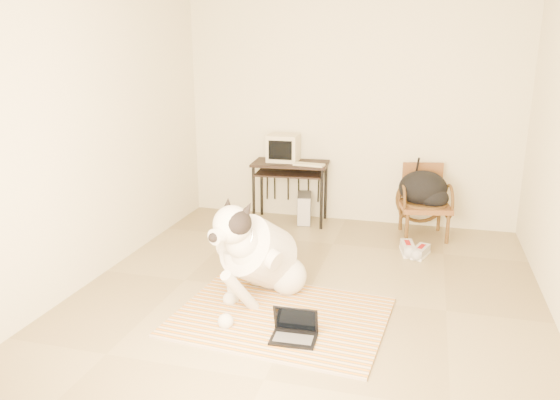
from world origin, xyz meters
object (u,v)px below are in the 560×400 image
at_px(laptop, 294,331).
at_px(backpack, 425,190).
at_px(computer_desk, 290,171).
at_px(rattan_chair, 424,201).
at_px(dog, 259,255).
at_px(crt_monitor, 283,148).
at_px(pc_tower, 304,208).

relative_size(laptop, backpack, 0.62).
relative_size(computer_desk, rattan_chair, 1.15).
height_order(dog, laptop, dog).
xyz_separation_m(rattan_chair, backpack, (-0.00, -0.05, 0.15)).
bearing_deg(computer_desk, dog, -83.02).
xyz_separation_m(laptop, backpack, (0.86, 2.61, 0.48)).
bearing_deg(rattan_chair, computer_desk, 177.39).
height_order(rattan_chair, backpack, rattan_chair).
xyz_separation_m(computer_desk, backpack, (1.59, -0.13, -0.09)).
height_order(dog, computer_desk, dog).
xyz_separation_m(computer_desk, rattan_chair, (1.59, -0.07, -0.24)).
xyz_separation_m(laptop, crt_monitor, (-0.83, 2.81, 0.84)).
bearing_deg(computer_desk, rattan_chair, -2.61).
height_order(crt_monitor, rattan_chair, crt_monitor).
bearing_deg(computer_desk, pc_tower, 13.09).
bearing_deg(dog, backpack, 56.15).
relative_size(laptop, computer_desk, 0.37).
xyz_separation_m(laptop, pc_tower, (-0.55, 2.78, 0.10)).
xyz_separation_m(dog, backpack, (1.33, 1.98, 0.17)).
xyz_separation_m(dog, laptop, (0.47, -0.62, -0.31)).
distance_m(dog, backpack, 2.40).
distance_m(crt_monitor, pc_tower, 0.79).
height_order(laptop, crt_monitor, crt_monitor).
bearing_deg(laptop, computer_desk, 104.86).
relative_size(laptop, crt_monitor, 0.92).
bearing_deg(crt_monitor, rattan_chair, -5.03).
xyz_separation_m(pc_tower, backpack, (1.42, -0.17, 0.38)).
bearing_deg(crt_monitor, backpack, -6.87).
bearing_deg(computer_desk, backpack, -4.59).
bearing_deg(pc_tower, computer_desk, -166.91).
bearing_deg(backpack, laptop, -108.32).
relative_size(dog, backpack, 2.43).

